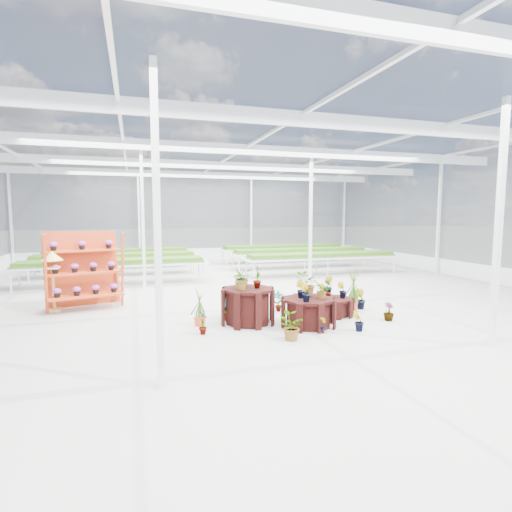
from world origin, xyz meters
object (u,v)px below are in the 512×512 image
object	(u,v)px
plinth_low	(334,307)
bird_table	(53,281)
plinth_tall	(248,306)
shelf_rack	(84,270)
plinth_mid	(308,312)

from	to	relation	value
plinth_low	bird_table	distance (m)	7.01
plinth_tall	shelf_rack	size ratio (longest dim) A/B	0.59
plinth_mid	shelf_rack	bearing A→B (deg)	146.25
plinth_tall	bird_table	bearing A→B (deg)	150.19
bird_table	plinth_tall	bearing A→B (deg)	-24.41
bird_table	shelf_rack	bearing A→B (deg)	17.18
plinth_tall	bird_table	xyz separation A→B (m)	(-4.37, 2.50, 0.37)
plinth_tall	plinth_mid	xyz separation A→B (m)	(1.20, -0.60, -0.09)
plinth_mid	bird_table	world-z (taller)	bird_table
plinth_low	shelf_rack	world-z (taller)	shelf_rack
plinth_tall	plinth_low	xyz separation A→B (m)	(2.20, 0.10, -0.19)
plinth_mid	plinth_low	xyz separation A→B (m)	(1.00, 0.70, -0.10)
plinth_mid	bird_table	distance (m)	6.39
plinth_low	bird_table	xyz separation A→B (m)	(-6.57, 2.40, 0.56)
plinth_tall	plinth_low	world-z (taller)	plinth_tall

